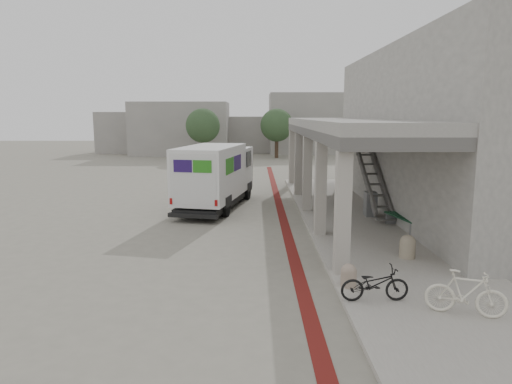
{
  "coord_description": "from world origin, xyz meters",
  "views": [
    {
      "loc": [
        -0.16,
        -14.95,
        4.22
      ],
      "look_at": [
        -0.12,
        0.45,
        1.6
      ],
      "focal_mm": 32.0,
      "sensor_mm": 36.0,
      "label": 1
    }
  ],
  "objects_px": {
    "bench": "(403,220)",
    "utility_cabinet": "(370,204)",
    "bicycle_cream": "(466,293)",
    "fedex_truck": "(216,175)",
    "bicycle_black": "(375,284)"
  },
  "relations": [
    {
      "from": "fedex_truck",
      "to": "bench",
      "type": "relative_size",
      "value": 3.46
    },
    {
      "from": "fedex_truck",
      "to": "bicycle_cream",
      "type": "xyz_separation_m",
      "value": [
        6.1,
        -11.71,
        -0.93
      ]
    },
    {
      "from": "utility_cabinet",
      "to": "bicycle_cream",
      "type": "distance_m",
      "value": 9.42
    },
    {
      "from": "fedex_truck",
      "to": "utility_cabinet",
      "type": "bearing_deg",
      "value": -7.7
    },
    {
      "from": "bench",
      "to": "utility_cabinet",
      "type": "xyz_separation_m",
      "value": [
        -0.63,
        2.22,
        0.16
      ]
    },
    {
      "from": "bench",
      "to": "utility_cabinet",
      "type": "bearing_deg",
      "value": 92.59
    },
    {
      "from": "bench",
      "to": "bicycle_black",
      "type": "height_order",
      "value": "bicycle_black"
    },
    {
      "from": "bench",
      "to": "bicycle_cream",
      "type": "relative_size",
      "value": 1.26
    },
    {
      "from": "fedex_truck",
      "to": "bicycle_black",
      "type": "xyz_separation_m",
      "value": [
        4.42,
        -10.97,
        -1.01
      ]
    },
    {
      "from": "bicycle_cream",
      "to": "bicycle_black",
      "type": "bearing_deg",
      "value": 86.21
    },
    {
      "from": "bench",
      "to": "bicycle_black",
      "type": "xyz_separation_m",
      "value": [
        -2.7,
        -6.44,
        0.07
      ]
    },
    {
      "from": "bench",
      "to": "bicycle_black",
      "type": "bearing_deg",
      "value": -125.9
    },
    {
      "from": "fedex_truck",
      "to": "bicycle_cream",
      "type": "height_order",
      "value": "fedex_truck"
    },
    {
      "from": "bench",
      "to": "bicycle_cream",
      "type": "height_order",
      "value": "bicycle_cream"
    },
    {
      "from": "bicycle_black",
      "to": "bicycle_cream",
      "type": "xyz_separation_m",
      "value": [
        1.68,
        -0.74,
        0.08
      ]
    }
  ]
}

